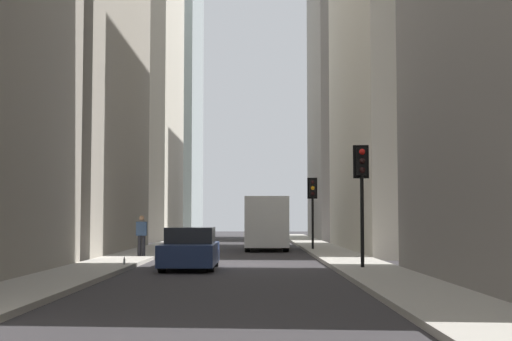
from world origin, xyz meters
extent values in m
plane|color=#302D30|center=(0.00, 0.00, 0.00)|extent=(135.00, 135.00, 0.00)
cube|color=#A8A399|center=(0.00, 4.50, 0.07)|extent=(90.00, 2.20, 0.14)
cube|color=#A8A399|center=(0.00, -4.50, 0.07)|extent=(90.00, 2.20, 0.14)
cube|color=beige|center=(10.38, -10.60, 12.97)|extent=(16.94, 10.00, 25.93)
cube|color=gray|center=(31.68, -10.60, 11.93)|extent=(13.97, 10.00, 23.86)
cube|color=beige|center=(30.47, 10.60, 11.87)|extent=(13.51, 10.00, 23.74)
cube|color=silver|center=(10.92, -1.40, 1.54)|extent=(4.60, 2.25, 2.60)
cube|color=#38383D|center=(14.12, -1.40, 1.19)|extent=(1.90, 2.25, 1.90)
cube|color=black|center=(14.12, -1.40, 1.79)|extent=(1.92, 2.09, 0.64)
cylinder|color=black|center=(14.12, -2.38, 0.44)|extent=(0.88, 0.28, 0.88)
cylinder|color=black|center=(14.12, -0.41, 0.44)|extent=(0.88, 0.28, 0.88)
cylinder|color=black|center=(9.52, -2.38, 0.44)|extent=(0.88, 0.28, 0.88)
cylinder|color=black|center=(9.52, -0.41, 0.44)|extent=(0.88, 0.28, 0.88)
cube|color=navy|center=(-3.17, 1.40, 0.53)|extent=(4.30, 1.78, 0.70)
cube|color=black|center=(-2.97, 1.40, 1.15)|extent=(2.10, 1.58, 0.54)
cylinder|color=black|center=(-4.52, 0.62, 0.32)|extent=(0.64, 0.22, 0.64)
cylinder|color=black|center=(-4.52, 2.18, 0.32)|extent=(0.64, 0.22, 0.64)
cylinder|color=black|center=(-1.82, 0.62, 0.32)|extent=(0.64, 0.22, 0.64)
cylinder|color=black|center=(-1.82, 2.18, 0.32)|extent=(0.64, 0.22, 0.64)
cylinder|color=black|center=(-4.13, -4.30, 1.64)|extent=(0.12, 0.12, 3.00)
cube|color=black|center=(-4.13, -4.30, 3.59)|extent=(0.28, 0.32, 0.90)
cube|color=black|center=(-3.97, -4.30, 3.59)|extent=(0.03, 0.52, 1.10)
sphere|color=red|center=(-4.29, -4.30, 3.89)|extent=(0.20, 0.20, 0.20)
sphere|color=black|center=(-4.29, -4.30, 3.59)|extent=(0.20, 0.20, 0.20)
sphere|color=black|center=(-4.29, -4.30, 3.29)|extent=(0.20, 0.20, 0.20)
cylinder|color=black|center=(10.13, -3.81, 1.49)|extent=(0.12, 0.12, 2.71)
cube|color=black|center=(10.13, -3.81, 3.30)|extent=(0.28, 0.32, 0.90)
cube|color=black|center=(10.29, -3.81, 3.30)|extent=(0.03, 0.52, 1.10)
sphere|color=black|center=(9.97, -3.81, 3.60)|extent=(0.20, 0.20, 0.20)
sphere|color=orange|center=(9.97, -3.81, 3.30)|extent=(0.20, 0.20, 0.20)
sphere|color=black|center=(9.97, -3.81, 3.00)|extent=(0.20, 0.20, 0.20)
cylinder|color=black|center=(3.01, 3.91, 0.57)|extent=(0.16, 0.16, 0.85)
cylinder|color=black|center=(3.01, 4.08, 0.57)|extent=(0.16, 0.16, 0.85)
cube|color=navy|center=(3.01, 4.00, 1.29)|extent=(0.26, 0.44, 0.59)
sphere|color=#936B4C|center=(3.01, 4.00, 1.73)|extent=(0.22, 0.22, 0.22)
cylinder|color=#999EA3|center=(-2.77, 3.69, 0.24)|extent=(0.07, 0.07, 0.20)
cylinder|color=#999EA3|center=(-2.77, 3.69, 0.38)|extent=(0.03, 0.03, 0.07)
camera|label=1|loc=(-28.06, -0.79, 1.73)|focal=51.43mm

